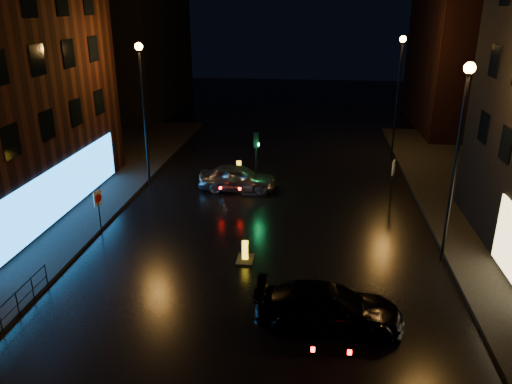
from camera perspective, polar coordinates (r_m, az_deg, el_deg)
ground at (r=17.48m, az=-1.54°, el=-15.80°), size 120.00×120.00×0.00m
building_far_left at (r=52.24m, az=-14.11°, el=16.45°), size 8.00×16.00×14.00m
building_far_right at (r=47.86m, az=23.09°, el=13.90°), size 8.00×14.00×12.00m
street_lamp_lfar at (r=29.98m, az=-12.85°, el=10.96°), size 0.44×0.44×8.37m
street_lamp_rnear at (r=21.24m, az=22.25°, el=6.02°), size 0.44×0.44×8.37m
street_lamp_rfar at (r=36.65m, az=16.03°, el=12.39°), size 0.44×0.44×8.37m
traffic_signal at (r=29.78m, az=0.01°, el=1.33°), size 1.40×2.40×3.45m
silver_hatchback at (r=29.45m, az=-2.11°, el=1.64°), size 4.51×1.83×1.53m
dark_sedan at (r=17.58m, az=8.33°, el=-12.91°), size 5.04×2.07×1.46m
bollard_near at (r=21.66m, az=-1.25°, el=-7.36°), size 0.72×1.07×0.93m
bollard_far at (r=31.95m, az=-1.96°, el=2.17°), size 1.09×1.36×1.03m
road_sign_left at (r=24.73m, az=-17.60°, el=-1.09°), size 0.19×0.51×2.16m
road_sign_right at (r=28.28m, az=15.38°, el=2.33°), size 0.23×0.58×2.43m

